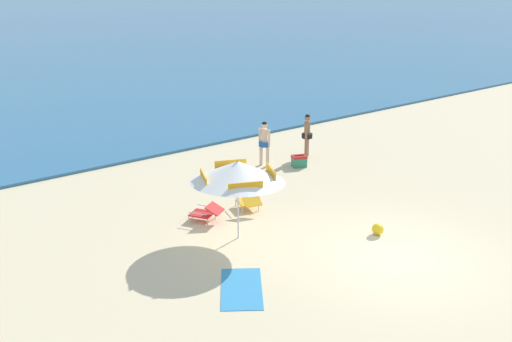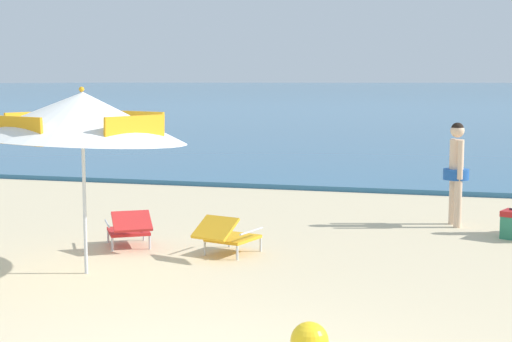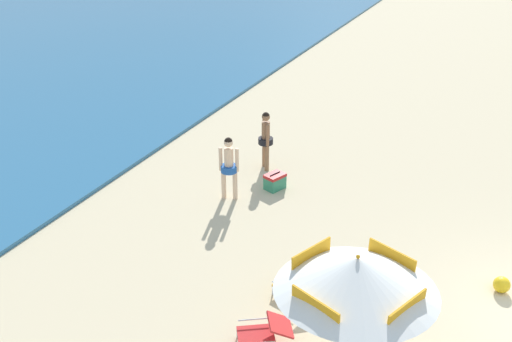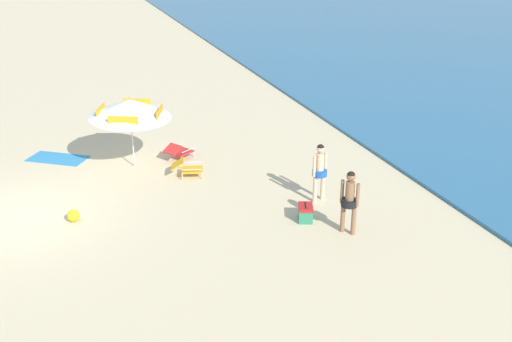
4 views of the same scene
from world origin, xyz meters
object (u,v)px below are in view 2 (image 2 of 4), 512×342
(beach_umbrella_striped_main, at_px, (82,116))
(lounge_chair_under_umbrella, at_px, (227,235))
(beach_ball, at_px, (310,341))
(lounge_chair_beside_umbrella, at_px, (130,228))
(person_standing_near_shore, at_px, (456,166))

(beach_umbrella_striped_main, distance_m, lounge_chair_under_umbrella, 2.41)
(beach_umbrella_striped_main, relative_size, lounge_chair_under_umbrella, 3.35)
(beach_ball, bearing_deg, lounge_chair_under_umbrella, 117.76)
(lounge_chair_beside_umbrella, bearing_deg, beach_ball, -47.38)
(lounge_chair_beside_umbrella, bearing_deg, lounge_chair_under_umbrella, -3.13)
(beach_umbrella_striped_main, height_order, beach_ball, beach_umbrella_striped_main)
(lounge_chair_under_umbrella, bearing_deg, beach_umbrella_striped_main, -134.54)
(beach_umbrella_striped_main, height_order, lounge_chair_beside_umbrella, beach_umbrella_striped_main)
(beach_umbrella_striped_main, distance_m, person_standing_near_shore, 5.89)
(person_standing_near_shore, bearing_deg, beach_ball, -99.20)
(person_standing_near_shore, height_order, beach_ball, person_standing_near_shore)
(lounge_chair_under_umbrella, distance_m, beach_ball, 3.77)
(person_standing_near_shore, xyz_separation_m, beach_ball, (-1.00, -6.21, -0.76))
(lounge_chair_beside_umbrella, distance_m, person_standing_near_shore, 5.04)
(lounge_chair_under_umbrella, distance_m, lounge_chair_beside_umbrella, 1.39)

